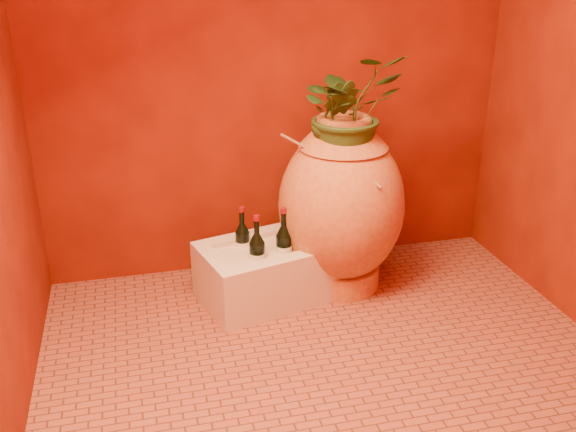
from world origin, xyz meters
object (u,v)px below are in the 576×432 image
object	(u,v)px
amphora	(341,204)
stone_basin	(265,273)
wine_bottle_a	(284,248)
wine_bottle_b	(257,256)
wine_bottle_c	(243,244)
wall_tap	(321,145)

from	to	relation	value
amphora	stone_basin	size ratio (longest dim) A/B	1.28
amphora	wine_bottle_a	world-z (taller)	amphora
amphora	wine_bottle_b	size ratio (longest dim) A/B	2.79
wine_bottle_c	wall_tap	world-z (taller)	wall_tap
wine_bottle_a	wall_tap	distance (m)	0.62
amphora	wall_tap	size ratio (longest dim) A/B	6.23
amphora	wine_bottle_b	bearing A→B (deg)	-165.82
amphora	stone_basin	distance (m)	0.52
wine_bottle_b	wine_bottle_c	world-z (taller)	wine_bottle_b
wine_bottle_b	wine_bottle_a	bearing A→B (deg)	16.71
stone_basin	wall_tap	xyz separation A→B (m)	(0.39, 0.33, 0.56)
amphora	stone_basin	bearing A→B (deg)	-173.73
amphora	wall_tap	world-z (taller)	amphora
amphora	wall_tap	distance (m)	0.37
wine_bottle_a	wall_tap	xyz separation A→B (m)	(0.29, 0.36, 0.41)
stone_basin	wine_bottle_c	bearing A→B (deg)	136.03
wine_bottle_a	wine_bottle_b	bearing A→B (deg)	-163.29
amphora	wine_bottle_b	world-z (taller)	amphora
wine_bottle_b	wall_tap	distance (m)	0.73
wine_bottle_a	wall_tap	size ratio (longest dim) A/B	2.28
wine_bottle_c	wall_tap	bearing A→B (deg)	26.20
wine_bottle_a	wine_bottle_c	xyz separation A→B (m)	(-0.19, 0.12, -0.01)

